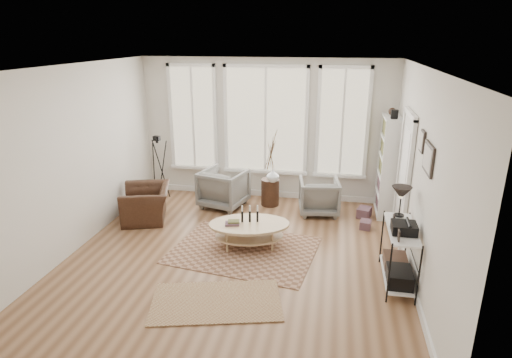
% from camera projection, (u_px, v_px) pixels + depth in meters
% --- Properties ---
extents(room, '(5.50, 5.54, 2.90)m').
position_uv_depth(room, '(237.00, 170.00, 6.31)').
color(room, '#8E6645').
rests_on(room, ground).
extents(bay_window, '(4.14, 0.12, 2.24)m').
position_uv_depth(bay_window, '(266.00, 123.00, 8.75)').
color(bay_window, tan).
rests_on(bay_window, ground).
extents(door, '(0.09, 1.06, 2.22)m').
position_uv_depth(door, '(404.00, 176.00, 7.00)').
color(door, silver).
rests_on(door, ground).
extents(bookcase, '(0.31, 0.85, 2.06)m').
position_uv_depth(bookcase, '(388.00, 166.00, 8.08)').
color(bookcase, white).
rests_on(bookcase, ground).
extents(low_shelf, '(0.38, 1.08, 1.30)m').
position_uv_depth(low_shelf, '(399.00, 249.00, 5.88)').
color(low_shelf, white).
rests_on(low_shelf, ground).
extents(wall_art, '(0.04, 0.88, 0.44)m').
position_uv_depth(wall_art, '(427.00, 154.00, 5.44)').
color(wall_art, black).
rests_on(wall_art, ground).
extents(rug_main, '(2.45, 1.98, 0.01)m').
position_uv_depth(rug_main, '(244.00, 250.00, 6.92)').
color(rug_main, brown).
rests_on(rug_main, ground).
extents(rug_runner, '(1.85, 1.31, 0.01)m').
position_uv_depth(rug_runner, '(216.00, 301.00, 5.57)').
color(rug_runner, brown).
rests_on(rug_runner, ground).
extents(coffee_table, '(1.46, 1.10, 0.60)m').
position_uv_depth(coffee_table, '(249.00, 228.00, 6.96)').
color(coffee_table, tan).
rests_on(coffee_table, ground).
extents(armchair_left, '(1.01, 1.03, 0.77)m').
position_uv_depth(armchair_left, '(224.00, 188.00, 8.60)').
color(armchair_left, slate).
rests_on(armchair_left, ground).
extents(armchair_right, '(0.84, 0.86, 0.69)m').
position_uv_depth(armchair_right, '(319.00, 196.00, 8.27)').
color(armchair_right, slate).
rests_on(armchair_right, ground).
extents(side_table, '(0.37, 0.37, 1.54)m').
position_uv_depth(side_table, '(270.00, 170.00, 8.56)').
color(side_table, '#382116').
rests_on(side_table, ground).
extents(vase, '(0.27, 0.27, 0.26)m').
position_uv_depth(vase, '(273.00, 175.00, 8.44)').
color(vase, silver).
rests_on(vase, side_table).
extents(accent_chair, '(1.19, 1.11, 0.63)m').
position_uv_depth(accent_chair, '(146.00, 203.00, 8.00)').
color(accent_chair, '#382116').
rests_on(accent_chair, ground).
extents(tripod_camera, '(0.48, 0.48, 1.36)m').
position_uv_depth(tripod_camera, '(159.00, 170.00, 8.95)').
color(tripod_camera, black).
rests_on(tripod_camera, ground).
extents(book_stack_near, '(0.31, 0.35, 0.19)m').
position_uv_depth(book_stack_near, '(364.00, 212.00, 8.17)').
color(book_stack_near, brown).
rests_on(book_stack_near, ground).
extents(book_stack_far, '(0.22, 0.26, 0.15)m').
position_uv_depth(book_stack_far, '(365.00, 225.00, 7.69)').
color(book_stack_far, brown).
rests_on(book_stack_far, ground).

